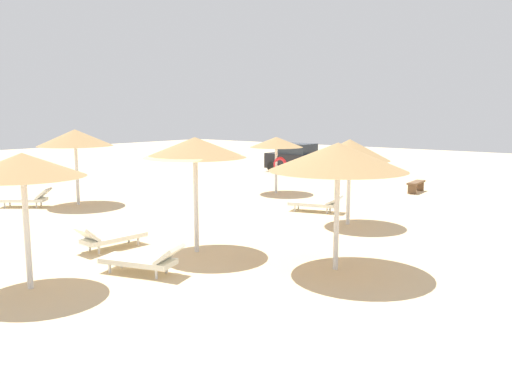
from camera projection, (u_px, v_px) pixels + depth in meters
name	position (u px, v px, depth m)	size (l,w,h in m)	color
ground_plane	(183.00, 251.00, 13.56)	(80.00, 80.00, 0.00)	beige
parasol_0	(22.00, 166.00, 10.33)	(2.45, 2.45, 2.79)	silver
parasol_1	(75.00, 138.00, 19.99)	(2.84, 2.84, 2.92)	silver
parasol_2	(350.00, 150.00, 16.45)	(2.54, 2.54, 2.73)	silver
parasol_3	(195.00, 148.00, 13.12)	(2.60, 2.60, 2.96)	silver
parasol_4	(276.00, 143.00, 22.96)	(2.35, 2.35, 2.49)	silver
parasol_5	(338.00, 157.00, 11.63)	(3.12, 3.12, 2.91)	silver
lounger_0	(143.00, 260.00, 11.64)	(2.00, 1.21, 0.71)	silver
lounger_1	(26.00, 199.00, 19.83)	(1.87, 1.69, 0.72)	silver
lounger_2	(316.00, 203.00, 18.88)	(2.02, 1.19, 0.62)	silver
lounger_3	(110.00, 237.00, 13.75)	(0.73, 1.91, 0.73)	silver
bench_0	(416.00, 185.00, 23.43)	(0.54, 1.53, 0.49)	brown
parked_car	(299.00, 159.00, 31.03)	(4.01, 1.99, 1.72)	black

